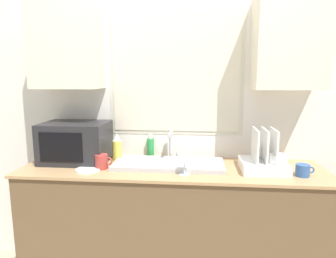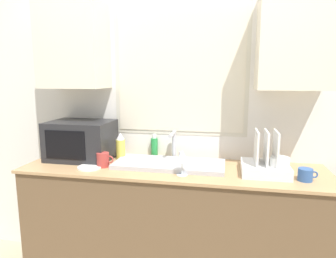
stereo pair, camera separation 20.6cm
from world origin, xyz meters
TOP-DOWN VIEW (x-y plane):
  - countertop at (0.00, 0.29)m, footprint 2.15×0.60m
  - wall_back at (0.00, 0.57)m, footprint 6.00×0.38m
  - sink_basin at (-0.03, 0.30)m, footprint 0.79×0.34m
  - faucet at (-0.02, 0.47)m, footprint 0.08×0.19m
  - microwave at (-0.74, 0.36)m, footprint 0.48×0.36m
  - dish_rack at (0.63, 0.25)m, footprint 0.30×0.29m
  - spray_bottle at (-0.43, 0.41)m, footprint 0.07×0.07m
  - soap_bottle at (-0.20, 0.54)m, footprint 0.06×0.06m
  - mug_near_sink at (-0.49, 0.20)m, footprint 0.12×0.09m
  - wine_glass at (0.09, 0.12)m, footprint 0.08×0.08m
  - mug_by_rack at (0.86, 0.17)m, footprint 0.12×0.09m
  - small_plate at (-0.57, 0.15)m, footprint 0.17×0.17m

SIDE VIEW (x-z plane):
  - countertop at x=0.00m, z-range 0.00..0.93m
  - small_plate at x=-0.57m, z-range 0.93..0.94m
  - sink_basin at x=-0.03m, z-range 0.93..0.96m
  - mug_by_rack at x=0.86m, z-range 0.93..1.00m
  - mug_near_sink at x=-0.49m, z-range 0.93..1.03m
  - dish_rack at x=0.63m, z-range 0.85..1.14m
  - soap_bottle at x=-0.20m, z-range 0.91..1.10m
  - spray_bottle at x=-0.43m, z-range 0.92..1.13m
  - wine_glass at x=0.09m, z-range 0.97..1.14m
  - faucet at x=-0.02m, z-range 0.95..1.18m
  - microwave at x=-0.74m, z-range 0.93..1.22m
  - wall_back at x=0.00m, z-range 0.09..2.69m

